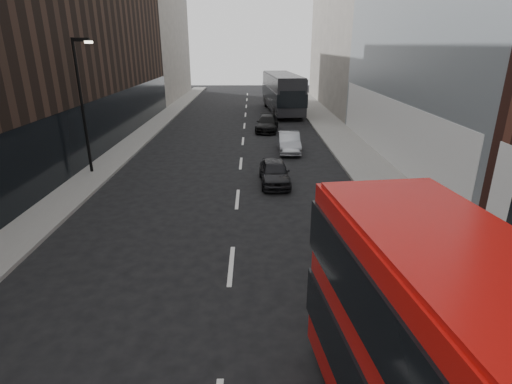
{
  "coord_description": "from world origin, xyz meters",
  "views": [
    {
      "loc": [
        0.71,
        -3.45,
        6.82
      ],
      "look_at": [
        0.82,
        8.21,
        2.5
      ],
      "focal_mm": 28.0,
      "sensor_mm": 36.0,
      "label": 1
    }
  ],
  "objects_px": {
    "street_lamp": "(83,98)",
    "grey_bus": "(282,92)",
    "car_b": "(289,142)",
    "car_c": "(267,123)",
    "car_a": "(274,172)"
  },
  "relations": [
    {
      "from": "grey_bus",
      "to": "car_c",
      "type": "height_order",
      "value": "grey_bus"
    },
    {
      "from": "street_lamp",
      "to": "car_c",
      "type": "xyz_separation_m",
      "value": [
        10.18,
        11.81,
        -3.56
      ]
    },
    {
      "from": "grey_bus",
      "to": "car_a",
      "type": "bearing_deg",
      "value": -99.77
    },
    {
      "from": "street_lamp",
      "to": "grey_bus",
      "type": "xyz_separation_m",
      "value": [
        12.09,
        21.58,
        -2.06
      ]
    },
    {
      "from": "grey_bus",
      "to": "car_b",
      "type": "relative_size",
      "value": 3.15
    },
    {
      "from": "car_a",
      "to": "car_c",
      "type": "relative_size",
      "value": 0.85
    },
    {
      "from": "street_lamp",
      "to": "car_b",
      "type": "xyz_separation_m",
      "value": [
        11.4,
        4.89,
        -3.53
      ]
    },
    {
      "from": "car_c",
      "to": "grey_bus",
      "type": "bearing_deg",
      "value": 85.46
    },
    {
      "from": "car_c",
      "to": "street_lamp",
      "type": "bearing_deg",
      "value": -124.23
    },
    {
      "from": "street_lamp",
      "to": "grey_bus",
      "type": "distance_m",
      "value": 24.82
    },
    {
      "from": "car_a",
      "to": "car_b",
      "type": "height_order",
      "value": "car_b"
    },
    {
      "from": "car_b",
      "to": "grey_bus",
      "type": "bearing_deg",
      "value": 88.68
    },
    {
      "from": "grey_bus",
      "to": "car_c",
      "type": "xyz_separation_m",
      "value": [
        -1.91,
        -9.77,
        -1.5
      ]
    },
    {
      "from": "grey_bus",
      "to": "car_b",
      "type": "xyz_separation_m",
      "value": [
        -0.69,
        -16.69,
        -1.47
      ]
    },
    {
      "from": "grey_bus",
      "to": "car_b",
      "type": "distance_m",
      "value": 16.77
    }
  ]
}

